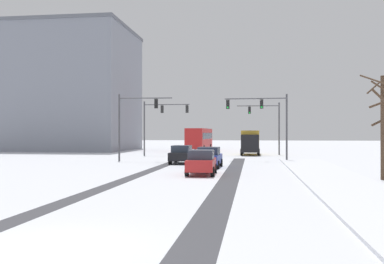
{
  "coord_description": "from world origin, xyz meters",
  "views": [
    {
      "loc": [
        4.75,
        -9.65,
        2.73
      ],
      "look_at": [
        0.0,
        24.92,
        2.8
      ],
      "focal_mm": 41.06,
      "sensor_mm": 36.0,
      "label": 1
    }
  ],
  "objects": [
    {
      "name": "car_red_third",
      "position": [
        1.47,
        18.73,
        0.82
      ],
      "size": [
        1.92,
        4.14,
        1.62
      ],
      "color": "red",
      "rests_on": "ground"
    },
    {
      "name": "ground_plane",
      "position": [
        0.0,
        0.0,
        0.0
      ],
      "size": [
        300.0,
        300.0,
        0.0
      ],
      "primitive_type": "plane",
      "color": "silver"
    },
    {
      "name": "bare_tree_sidewalk_mid",
      "position": [
        12.26,
        17.07,
        3.42
      ],
      "size": [
        2.16,
        2.22,
        6.14
      ],
      "color": "#4C3828",
      "rests_on": "ground"
    },
    {
      "name": "office_building_far_left_block",
      "position": [
        -24.26,
        57.06,
        9.65
      ],
      "size": [
        19.89,
        17.46,
        19.28
      ],
      "color": "gray",
      "rests_on": "ground"
    },
    {
      "name": "traffic_signal_near_left",
      "position": [
        -6.66,
        31.69,
        4.38
      ],
      "size": [
        5.27,
        0.54,
        6.5
      ],
      "color": "#47474C",
      "rests_on": "ground"
    },
    {
      "name": "car_black_lead",
      "position": [
        -1.44,
        28.8,
        0.82
      ],
      "size": [
        1.9,
        4.14,
        1.62
      ],
      "color": "black",
      "rests_on": "ground"
    },
    {
      "name": "wheel_track_left_lane",
      "position": [
        -2.56,
        17.8,
        0.0
      ],
      "size": [
        0.93,
        39.16,
        0.01
      ],
      "primitive_type": "cube",
      "color": "#424247",
      "rests_on": "ground"
    },
    {
      "name": "traffic_signal_near_right",
      "position": [
        5.97,
        33.67,
        4.65
      ],
      "size": [
        6.09,
        0.52,
        6.5
      ],
      "color": "#47474C",
      "rests_on": "ground"
    },
    {
      "name": "box_truck_delivery",
      "position": [
        4.5,
        45.73,
        1.63
      ],
      "size": [
        2.32,
        7.41,
        3.02
      ],
      "color": "black",
      "rests_on": "ground"
    },
    {
      "name": "bus_oncoming",
      "position": [
        -3.16,
        56.15,
        1.99
      ],
      "size": [
        2.97,
        11.08,
        3.38
      ],
      "color": "#B21E1E",
      "rests_on": "ground"
    },
    {
      "name": "traffic_signal_far_right",
      "position": [
        6.65,
        45.52,
        4.38
      ],
      "size": [
        5.3,
        0.54,
        6.5
      ],
      "color": "#47474C",
      "rests_on": "ground"
    },
    {
      "name": "traffic_signal_far_left",
      "position": [
        -6.16,
        41.58,
        4.62
      ],
      "size": [
        5.56,
        0.45,
        6.5
      ],
      "color": "#47474C",
      "rests_on": "ground"
    },
    {
      "name": "wheel_track_right_lane",
      "position": [
        3.41,
        17.8,
        0.0
      ],
      "size": [
        1.17,
        39.16,
        0.01
      ],
      "primitive_type": "cube",
      "color": "#424247",
      "rests_on": "ground"
    },
    {
      "name": "car_blue_second",
      "position": [
        1.39,
        24.67,
        0.82
      ],
      "size": [
        1.92,
        4.14,
        1.62
      ],
      "color": "#233899",
      "rests_on": "ground"
    },
    {
      "name": "sidewalk_kerb_right",
      "position": [
        9.46,
        16.02,
        0.06
      ],
      "size": [
        4.0,
        39.16,
        0.12
      ],
      "primitive_type": "cube",
      "color": "white",
      "rests_on": "ground"
    }
  ]
}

